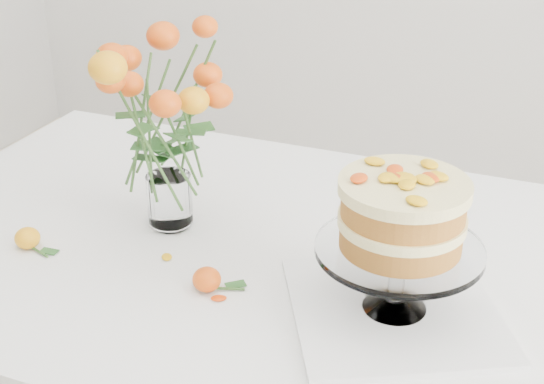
# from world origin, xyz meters

# --- Properties ---
(table) EXTENTS (1.43, 0.93, 0.76)m
(table) POSITION_xyz_m (0.00, 0.00, 0.67)
(table) COLOR tan
(table) RESTS_ON ground
(napkin) EXTENTS (0.43, 0.43, 0.01)m
(napkin) POSITION_xyz_m (0.29, -0.11, 0.76)
(napkin) COLOR white
(napkin) RESTS_ON table
(cake_stand) EXTENTS (0.26, 0.26, 0.23)m
(cake_stand) POSITION_xyz_m (0.29, -0.11, 0.92)
(cake_stand) COLOR white
(cake_stand) RESTS_ON napkin
(rose_vase) EXTENTS (0.33, 0.33, 0.42)m
(rose_vase) POSITION_xyz_m (-0.17, 0.01, 1.00)
(rose_vase) COLOR white
(rose_vase) RESTS_ON table
(loose_rose_near) EXTENTS (0.08, 0.05, 0.04)m
(loose_rose_near) POSITION_xyz_m (-0.37, -0.16, 0.78)
(loose_rose_near) COLOR orange
(loose_rose_near) RESTS_ON table
(loose_rose_far) EXTENTS (0.08, 0.05, 0.04)m
(loose_rose_far) POSITION_xyz_m (-0.01, -0.16, 0.78)
(loose_rose_far) COLOR #E25A0B
(loose_rose_far) RESTS_ON table
(stray_petal_a) EXTENTS (0.03, 0.02, 0.00)m
(stray_petal_a) POSITION_xyz_m (-0.12, -0.10, 0.76)
(stray_petal_a) COLOR #EEAD0F
(stray_petal_a) RESTS_ON table
(stray_petal_b) EXTENTS (0.03, 0.02, 0.00)m
(stray_petal_b) POSITION_xyz_m (-0.02, -0.14, 0.76)
(stray_petal_b) COLOR #EEAD0F
(stray_petal_b) RESTS_ON table
(stray_petal_c) EXTENTS (0.03, 0.02, 0.00)m
(stray_petal_c) POSITION_xyz_m (0.02, -0.18, 0.76)
(stray_petal_c) COLOR #EEAD0F
(stray_petal_c) RESTS_ON table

